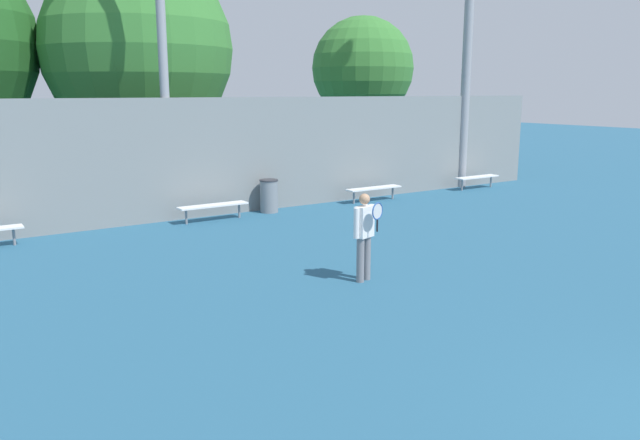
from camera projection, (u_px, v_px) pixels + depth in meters
The scene contains 9 objects.
tennis_player at pixel (364, 232), 11.09m from camera, with size 0.54×0.47×1.60m.
bench_courtside_near at pixel (213, 206), 16.39m from camera, with size 1.89×0.40×0.43m.
bench_courtside_far at pixel (477, 178), 21.80m from camera, with size 1.81×0.40×0.43m.
bench_by_gate at pixel (374, 189), 19.31m from camera, with size 1.92×0.40×0.43m.
light_pole_far_right at pixel (469, 1), 21.05m from camera, with size 0.90×0.60×11.61m.
trash_bin at pixel (269, 196), 17.56m from camera, with size 0.53×0.53×0.93m.
back_fence at pixel (194, 159), 16.56m from camera, with size 26.29×0.06×3.20m.
tree_green_tall at pixel (363, 69), 26.27m from camera, with size 4.27×4.27×6.45m.
tree_green_broad at pixel (138, 50), 19.39m from camera, with size 5.87×5.87×7.57m.
Camera 1 is at (-6.35, -1.69, 3.37)m, focal length 35.00 mm.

